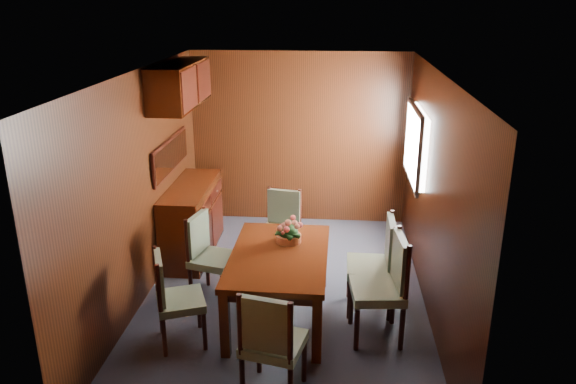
# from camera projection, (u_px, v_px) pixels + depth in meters

# --- Properties ---
(ground) EXTENTS (4.50, 4.50, 0.00)m
(ground) POSITION_uv_depth(u_px,v_px,m) (285.00, 296.00, 6.12)
(ground) COLOR #323544
(ground) RESTS_ON ground
(room_shell) EXTENTS (3.06, 4.52, 2.41)m
(room_shell) POSITION_uv_depth(u_px,v_px,m) (277.00, 143.00, 5.89)
(room_shell) COLOR black
(room_shell) RESTS_ON ground
(sideboard) EXTENTS (0.48, 1.40, 0.90)m
(sideboard) POSITION_uv_depth(u_px,v_px,m) (192.00, 220.00, 7.01)
(sideboard) COLOR #361306
(sideboard) RESTS_ON ground
(dining_table) EXTENTS (0.96, 1.52, 0.71)m
(dining_table) POSITION_uv_depth(u_px,v_px,m) (279.00, 263.00, 5.53)
(dining_table) COLOR #361306
(dining_table) RESTS_ON ground
(chair_left_near) EXTENTS (0.55, 0.56, 0.93)m
(chair_left_near) POSITION_uv_depth(u_px,v_px,m) (172.00, 294.00, 5.14)
(chair_left_near) COLOR black
(chair_left_near) RESTS_ON ground
(chair_left_far) EXTENTS (0.53, 0.54, 0.95)m
(chair_left_far) POSITION_uv_depth(u_px,v_px,m) (207.00, 251.00, 5.97)
(chair_left_far) COLOR black
(chair_left_far) RESTS_ON ground
(chair_right_near) EXTENTS (0.53, 0.55, 1.06)m
(chair_right_near) POSITION_uv_depth(u_px,v_px,m) (386.00, 282.00, 5.21)
(chair_right_near) COLOR black
(chair_right_near) RESTS_ON ground
(chair_right_far) EXTENTS (0.47, 0.49, 1.02)m
(chair_right_far) POSITION_uv_depth(u_px,v_px,m) (378.00, 259.00, 5.69)
(chair_right_far) COLOR black
(chair_right_far) RESTS_ON ground
(chair_head) EXTENTS (0.55, 0.54, 0.98)m
(chair_head) POSITION_uv_depth(u_px,v_px,m) (271.00, 339.00, 4.42)
(chair_head) COLOR black
(chair_head) RESTS_ON ground
(chair_foot) EXTENTS (0.50, 0.48, 0.92)m
(chair_foot) POSITION_uv_depth(u_px,v_px,m) (282.00, 223.00, 6.73)
(chair_foot) COLOR black
(chair_foot) RESTS_ON ground
(flower_centerpiece) EXTENTS (0.28, 0.28, 0.28)m
(flower_centerpiece) POSITION_uv_depth(u_px,v_px,m) (289.00, 230.00, 5.72)
(flower_centerpiece) COLOR #C9683D
(flower_centerpiece) RESTS_ON dining_table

